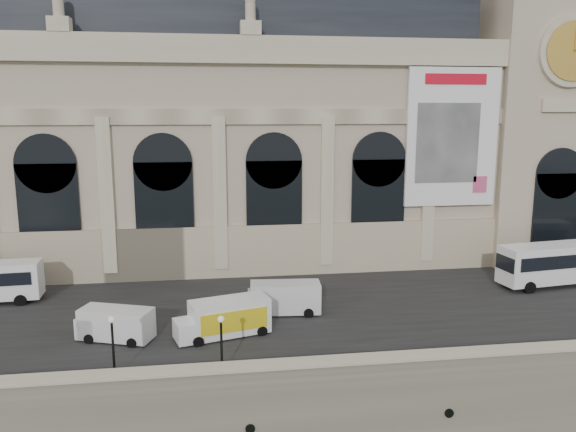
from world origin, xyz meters
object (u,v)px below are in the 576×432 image
Objects in this scene: lamp_right at (222,347)px; box_truck at (225,318)px; bus_right at (567,262)px; van_c at (281,298)px; van_b at (112,324)px; lamp_left at (113,348)px.

box_truck is at bearing 86.71° from lamp_right.
bus_right is 26.72m from van_c.
box_truck is at bearing -3.30° from van_b.
bus_right is 39.19m from van_b.
lamp_right is at bearing -93.29° from box_truck.
bus_right is 39.70m from lamp_left.
van_c is at bearing -172.01° from bus_right.
van_b is 12.55m from van_c.
van_b is 1.42× the size of lamp_right.
van_b is (-38.52, -7.12, -0.98)m from bus_right.
van_b is 0.79× the size of box_truck.
van_b is at bearing 99.88° from lamp_left.
lamp_right is (6.24, -0.64, -0.04)m from lamp_left.
van_b is at bearing 137.82° from lamp_right.
lamp_right is (-31.24, -13.71, -0.23)m from bus_right.
lamp_right is at bearing -5.82° from lamp_left.
bus_right is at bearing 10.47° from van_b.
lamp_left reaches higher than box_truck.
box_truck is 1.76× the size of lamp_left.
bus_right is at bearing 23.70° from lamp_right.
lamp_left is at bearing -80.12° from van_b.
lamp_left is (-11.04, -9.37, 0.68)m from van_c.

